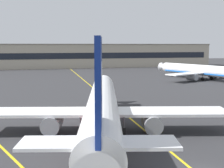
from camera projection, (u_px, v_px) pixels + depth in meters
The scene contains 5 objects.
taxiway_centreline at pixel (115, 105), 54.49m from camera, with size 0.30×180.00×0.01m, color yellow.
airliner_foreground at pixel (102, 108), 36.62m from camera, with size 32.25×41.05×11.65m.
airliner_background at pixel (203, 71), 93.91m from camera, with size 28.14×35.42×10.41m.
safety_cone_by_nose_gear at pixel (93, 107), 51.97m from camera, with size 0.44×0.44×0.55m.
terminal_building at pixel (65, 56), 143.34m from camera, with size 150.16×12.40×11.69m.
Camera 1 is at (-13.63, -21.74, 11.07)m, focal length 47.32 mm.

